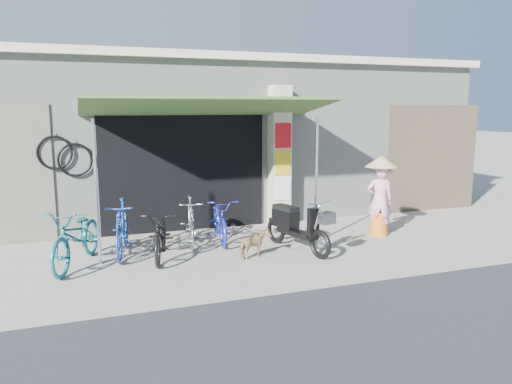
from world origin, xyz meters
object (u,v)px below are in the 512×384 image
object	(u,v)px
bike_navy	(220,219)
moped	(296,226)
bike_blue	(122,228)
street_dog	(255,244)
bike_black	(161,234)
nun	(380,196)
bike_teal	(77,236)
bike_silver	(191,222)

from	to	relation	value
bike_navy	moped	world-z (taller)	moped
bike_blue	street_dog	size ratio (longest dim) A/B	2.78
bike_black	nun	size ratio (longest dim) A/B	1.01
bike_teal	moped	bearing A→B (deg)	16.53
bike_blue	bike_silver	distance (m)	1.27
bike_silver	bike_navy	xyz separation A→B (m)	(0.60, 0.13, -0.02)
street_dog	bike_teal	bearing A→B (deg)	53.97
nun	bike_navy	bearing A→B (deg)	13.14
bike_silver	moped	size ratio (longest dim) A/B	0.89
street_dog	nun	world-z (taller)	nun
street_dog	bike_silver	bearing A→B (deg)	11.41
bike_blue	nun	xyz separation A→B (m)	(4.97, -0.30, 0.32)
bike_blue	bike_silver	bearing A→B (deg)	20.34
bike_black	bike_navy	bearing A→B (deg)	44.15
bike_blue	bike_navy	world-z (taller)	bike_blue
moped	nun	bearing A→B (deg)	-3.66
bike_navy	nun	bearing A→B (deg)	-2.96
bike_teal	moped	distance (m)	3.69
bike_blue	bike_black	xyz separation A→B (m)	(0.60, -0.40, -0.06)
bike_blue	moped	xyz separation A→B (m)	(2.94, -0.73, -0.04)
moped	nun	xyz separation A→B (m)	(2.03, 0.43, 0.36)
bike_black	bike_blue	bearing A→B (deg)	160.55
bike_black	bike_silver	size ratio (longest dim) A/B	1.07
street_dog	moped	bearing A→B (deg)	-100.53
bike_teal	bike_blue	world-z (taller)	bike_teal
bike_black	bike_navy	distance (m)	1.44
moped	nun	world-z (taller)	nun
bike_navy	street_dog	world-z (taller)	bike_navy
street_dog	moped	world-z (taller)	moped
bike_teal	moped	world-z (taller)	bike_teal
bike_black	street_dog	xyz separation A→B (m)	(1.48, -0.55, -0.18)
bike_navy	nun	size ratio (longest dim) A/B	1.02
bike_black	bike_navy	size ratio (longest dim) A/B	0.99
bike_black	nun	xyz separation A→B (m)	(4.37, 0.10, 0.38)
bike_teal	bike_silver	size ratio (longest dim) A/B	1.24
bike_black	bike_teal	bearing A→B (deg)	-166.80
bike_navy	street_dog	distance (m)	1.31
bike_navy	bike_teal	bearing A→B (deg)	-156.06
street_dog	moped	xyz separation A→B (m)	(0.85, 0.22, 0.20)
nun	moped	bearing A→B (deg)	36.60
bike_black	nun	distance (m)	4.38
bike_blue	bike_teal	bearing A→B (deg)	-141.33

